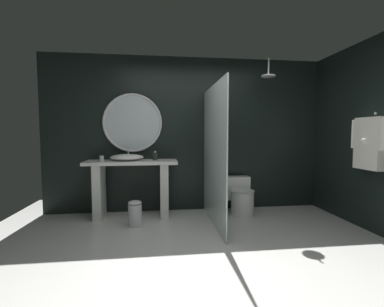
{
  "coord_description": "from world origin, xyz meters",
  "views": [
    {
      "loc": [
        -0.52,
        -2.7,
        1.32
      ],
      "look_at": [
        -0.08,
        0.82,
        1.05
      ],
      "focal_mm": 25.04,
      "sensor_mm": 36.0,
      "label": 1
    }
  ],
  "objects_px": {
    "vessel_sink": "(127,157)",
    "waste_bin": "(135,213)",
    "tumbler_cup": "(102,158)",
    "round_wall_mirror": "(133,123)",
    "toilet": "(241,197)",
    "rain_shower_head": "(268,75)",
    "soap_dispenser": "(155,156)",
    "hanging_bathrobe": "(369,141)"
  },
  "relations": [
    {
      "from": "toilet",
      "to": "waste_bin",
      "type": "distance_m",
      "value": 1.73
    },
    {
      "from": "round_wall_mirror",
      "to": "waste_bin",
      "type": "relative_size",
      "value": 2.61
    },
    {
      "from": "hanging_bathrobe",
      "to": "waste_bin",
      "type": "relative_size",
      "value": 2.03
    },
    {
      "from": "vessel_sink",
      "to": "tumbler_cup",
      "type": "bearing_deg",
      "value": -166.73
    },
    {
      "from": "vessel_sink",
      "to": "toilet",
      "type": "relative_size",
      "value": 0.89
    },
    {
      "from": "rain_shower_head",
      "to": "toilet",
      "type": "xyz_separation_m",
      "value": [
        -0.4,
        0.09,
        -1.98
      ]
    },
    {
      "from": "hanging_bathrobe",
      "to": "toilet",
      "type": "relative_size",
      "value": 1.28
    },
    {
      "from": "hanging_bathrobe",
      "to": "waste_bin",
      "type": "distance_m",
      "value": 3.3
    },
    {
      "from": "round_wall_mirror",
      "to": "hanging_bathrobe",
      "type": "height_order",
      "value": "round_wall_mirror"
    },
    {
      "from": "waste_bin",
      "to": "tumbler_cup",
      "type": "bearing_deg",
      "value": 141.36
    },
    {
      "from": "round_wall_mirror",
      "to": "soap_dispenser",
      "type": "bearing_deg",
      "value": -29.17
    },
    {
      "from": "soap_dispenser",
      "to": "waste_bin",
      "type": "distance_m",
      "value": 0.97
    },
    {
      "from": "vessel_sink",
      "to": "round_wall_mirror",
      "type": "height_order",
      "value": "round_wall_mirror"
    },
    {
      "from": "toilet",
      "to": "tumbler_cup",
      "type": "bearing_deg",
      "value": 179.91
    },
    {
      "from": "vessel_sink",
      "to": "rain_shower_head",
      "type": "relative_size",
      "value": 1.85
    },
    {
      "from": "round_wall_mirror",
      "to": "rain_shower_head",
      "type": "distance_m",
      "value": 2.32
    },
    {
      "from": "rain_shower_head",
      "to": "tumbler_cup",
      "type": "bearing_deg",
      "value": 177.96
    },
    {
      "from": "tumbler_cup",
      "to": "round_wall_mirror",
      "type": "bearing_deg",
      "value": 32.82
    },
    {
      "from": "rain_shower_head",
      "to": "toilet",
      "type": "distance_m",
      "value": 2.02
    },
    {
      "from": "vessel_sink",
      "to": "hanging_bathrobe",
      "type": "distance_m",
      "value": 3.43
    },
    {
      "from": "soap_dispenser",
      "to": "hanging_bathrobe",
      "type": "bearing_deg",
      "value": -22.19
    },
    {
      "from": "rain_shower_head",
      "to": "hanging_bathrobe",
      "type": "bearing_deg",
      "value": -44.1
    },
    {
      "from": "hanging_bathrobe",
      "to": "toilet",
      "type": "xyz_separation_m",
      "value": [
        -1.39,
        1.05,
        -0.95
      ]
    },
    {
      "from": "toilet",
      "to": "round_wall_mirror",
      "type": "bearing_deg",
      "value": 170.6
    },
    {
      "from": "round_wall_mirror",
      "to": "toilet",
      "type": "relative_size",
      "value": 1.65
    },
    {
      "from": "hanging_bathrobe",
      "to": "tumbler_cup",
      "type": "bearing_deg",
      "value": 163.69
    },
    {
      "from": "rain_shower_head",
      "to": "hanging_bathrobe",
      "type": "xyz_separation_m",
      "value": [
        0.99,
        -0.96,
        -1.03
      ]
    },
    {
      "from": "waste_bin",
      "to": "toilet",
      "type": "bearing_deg",
      "value": 13.92
    },
    {
      "from": "soap_dispenser",
      "to": "round_wall_mirror",
      "type": "distance_m",
      "value": 0.68
    },
    {
      "from": "tumbler_cup",
      "to": "waste_bin",
      "type": "xyz_separation_m",
      "value": [
        0.53,
        -0.42,
        -0.75
      ]
    },
    {
      "from": "round_wall_mirror",
      "to": "rain_shower_head",
      "type": "xyz_separation_m",
      "value": [
        2.16,
        -0.38,
        0.75
      ]
    },
    {
      "from": "vessel_sink",
      "to": "round_wall_mirror",
      "type": "xyz_separation_m",
      "value": [
        0.08,
        0.2,
        0.55
      ]
    },
    {
      "from": "round_wall_mirror",
      "to": "toilet",
      "type": "height_order",
      "value": "round_wall_mirror"
    },
    {
      "from": "rain_shower_head",
      "to": "hanging_bathrobe",
      "type": "relative_size",
      "value": 0.37
    },
    {
      "from": "rain_shower_head",
      "to": "waste_bin",
      "type": "bearing_deg",
      "value": -171.05
    },
    {
      "from": "round_wall_mirror",
      "to": "rain_shower_head",
      "type": "bearing_deg",
      "value": -10.0
    },
    {
      "from": "soap_dispenser",
      "to": "hanging_bathrobe",
      "type": "xyz_separation_m",
      "value": [
        2.78,
        -1.13,
        0.26
      ]
    },
    {
      "from": "rain_shower_head",
      "to": "waste_bin",
      "type": "distance_m",
      "value": 2.95
    },
    {
      "from": "tumbler_cup",
      "to": "round_wall_mirror",
      "type": "distance_m",
      "value": 0.77
    },
    {
      "from": "vessel_sink",
      "to": "waste_bin",
      "type": "distance_m",
      "value": 0.93
    },
    {
      "from": "vessel_sink",
      "to": "hanging_bathrobe",
      "type": "xyz_separation_m",
      "value": [
        3.23,
        -1.14,
        0.28
      ]
    },
    {
      "from": "vessel_sink",
      "to": "round_wall_mirror",
      "type": "distance_m",
      "value": 0.59
    }
  ]
}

